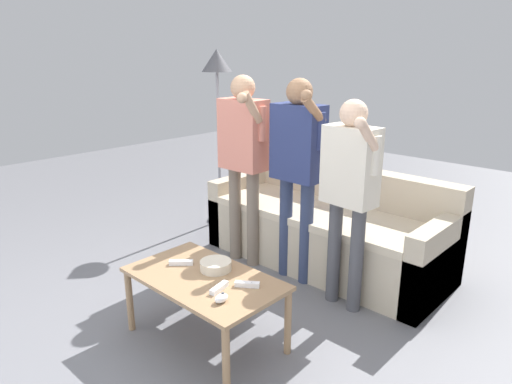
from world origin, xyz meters
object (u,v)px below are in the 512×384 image
game_remote_wand_near (247,284)px  player_right (349,182)px  player_center (298,158)px  player_left (243,149)px  coffee_table (205,285)px  game_remote_wand_spare (181,262)px  game_remote_nunchuk (221,298)px  snack_bowl (216,265)px  game_remote_wand_far (219,288)px  floor_lamp (217,77)px  couch (327,229)px

game_remote_wand_near → player_right: bearing=82.8°
player_center → player_left: bearing=-174.2°
coffee_table → player_left: 1.35m
game_remote_wand_spare → game_remote_nunchuk: bearing=-14.7°
player_right → snack_bowl: bearing=-115.4°
game_remote_wand_far → snack_bowl: bearing=141.9°
coffee_table → floor_lamp: floor_lamp is taller
coffee_table → game_remote_wand_near: (0.28, 0.09, 0.07)m
couch → game_remote_wand_spare: 1.50m
snack_bowl → player_center: player_center is taller
game_remote_nunchuk → player_left: 1.58m
couch → player_left: 1.01m
player_left → player_center: bearing=5.8°
couch → game_remote_wand_near: (0.40, -1.40, 0.16)m
game_remote_wand_spare → player_right: bearing=56.9°
game_remote_wand_near → game_remote_wand_far: 0.17m
game_remote_nunchuk → player_left: (-0.95, 1.14, 0.53)m
player_center → game_remote_wand_near: (0.41, -0.98, -0.54)m
game_remote_wand_far → game_remote_wand_spare: bearing=172.2°
coffee_table → player_left: bearing=122.9°
coffee_table → player_right: 1.18m
snack_bowl → game_remote_wand_far: snack_bowl is taller
coffee_table → snack_bowl: (-0.02, 0.11, 0.09)m
floor_lamp → player_center: bearing=-19.0°
couch → floor_lamp: size_ratio=1.15×
game_remote_nunchuk → player_center: size_ratio=0.06×
game_remote_nunchuk → game_remote_wand_near: game_remote_nunchuk is taller
floor_lamp → game_remote_wand_near: size_ratio=13.00×
couch → game_remote_wand_far: size_ratio=13.85×
player_center → player_right: bearing=-10.1°
couch → game_remote_nunchuk: 1.68m
player_center → game_remote_wand_spare: 1.19m
couch → snack_bowl: (0.10, -1.38, 0.18)m
couch → player_right: player_right is taller
couch → game_remote_nunchuk: couch is taller
player_left → game_remote_wand_near: player_left is taller
couch → player_right: 0.96m
snack_bowl → game_remote_nunchuk: 0.40m
player_center → floor_lamp: bearing=161.0°
game_remote_wand_far → game_remote_wand_spare: (-0.43, 0.06, -0.00)m
coffee_table → player_center: size_ratio=0.62×
couch → game_remote_wand_far: bearing=-78.8°
game_remote_nunchuk → couch: bearing=104.2°
player_right → game_remote_wand_spare: size_ratio=10.91×
player_center → game_remote_wand_far: 1.28m
snack_bowl → game_remote_nunchuk: snack_bowl is taller
player_center → player_right: (0.52, -0.09, -0.07)m
floor_lamp → player_center: 1.60m
snack_bowl → couch: bearing=94.1°
snack_bowl → player_right: size_ratio=0.13×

